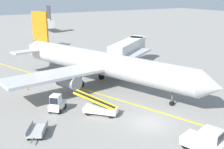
% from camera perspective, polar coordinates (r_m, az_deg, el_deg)
% --- Properties ---
extents(ground_plane, '(300.00, 300.00, 0.00)m').
position_cam_1_polar(ground_plane, '(30.65, 7.38, -9.65)').
color(ground_plane, gray).
extents(taxi_line_yellow, '(26.90, 75.54, 0.01)m').
position_cam_1_polar(taxi_line_yellow, '(35.15, 4.40, -6.01)').
color(taxi_line_yellow, yellow).
rests_on(taxi_line_yellow, ground).
extents(airliner, '(27.55, 34.25, 10.10)m').
position_cam_1_polar(airliner, '(41.12, -2.71, 2.39)').
color(airliner, '#B2B5BA').
rests_on(airliner, ground).
extents(jet_bridge, '(11.76, 9.64, 4.85)m').
position_cam_1_polar(jet_bridge, '(51.95, 3.59, 5.50)').
color(jet_bridge, silver).
rests_on(jet_bridge, ground).
extents(pushback_tug, '(2.87, 4.00, 2.20)m').
position_cam_1_polar(pushback_tug, '(26.38, 18.35, -12.56)').
color(pushback_tug, silver).
rests_on(pushback_tug, ground).
extents(baggage_tug_near_wing, '(2.58, 2.64, 2.10)m').
position_cam_1_polar(baggage_tug_near_wing, '(33.45, -11.02, -5.78)').
color(baggage_tug_near_wing, silver).
rests_on(baggage_tug_near_wing, ground).
extents(belt_loader_forward_hold, '(4.38, 4.46, 2.59)m').
position_cam_1_polar(belt_loader_forward_hold, '(32.12, -2.49, -6.72)').
color(belt_loader_forward_hold, silver).
rests_on(belt_loader_forward_hold, ground).
extents(baggage_cart_loaded, '(2.75, 3.65, 0.94)m').
position_cam_1_polar(baggage_cart_loaded, '(28.85, -14.81, -10.81)').
color(baggage_cart_loaded, '#A5A5A8').
rests_on(baggage_cart_loaded, ground).
extents(ground_crew_marshaller, '(0.36, 0.24, 1.70)m').
position_cam_1_polar(ground_crew_marshaller, '(41.22, 9.76, -1.43)').
color(ground_crew_marshaller, '#26262D').
rests_on(ground_crew_marshaller, ground).
extents(safety_cone_nose_left, '(0.36, 0.36, 0.44)m').
position_cam_1_polar(safety_cone_nose_left, '(43.66, -1.90, -1.12)').
color(safety_cone_nose_left, orange).
rests_on(safety_cone_nose_left, ground).
extents(safety_cone_nose_right, '(0.36, 0.36, 0.44)m').
position_cam_1_polar(safety_cone_nose_right, '(41.71, -16.66, -2.69)').
color(safety_cone_nose_right, orange).
rests_on(safety_cone_nose_right, ground).
extents(distant_aircraft_mid_left, '(3.00, 10.10, 8.80)m').
position_cam_1_polar(distant_aircraft_mid_left, '(99.56, -13.14, 10.21)').
color(distant_aircraft_mid_left, silver).
rests_on(distant_aircraft_mid_left, ground).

